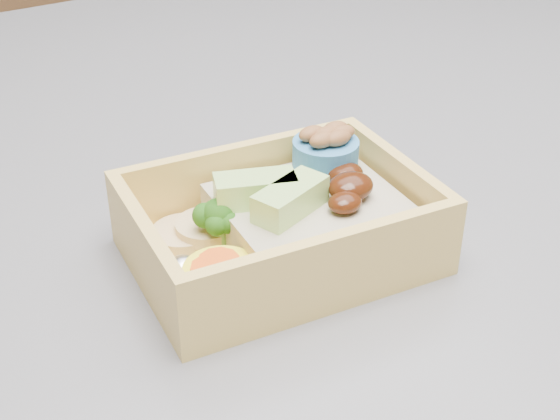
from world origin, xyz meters
TOP-DOWN VIEW (x-y plane):
  - bento_box at (-0.16, -0.20)m, footprint 0.17×0.13m

SIDE VIEW (x-z plane):
  - bento_box at x=-0.16m, z-range 0.91..0.97m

